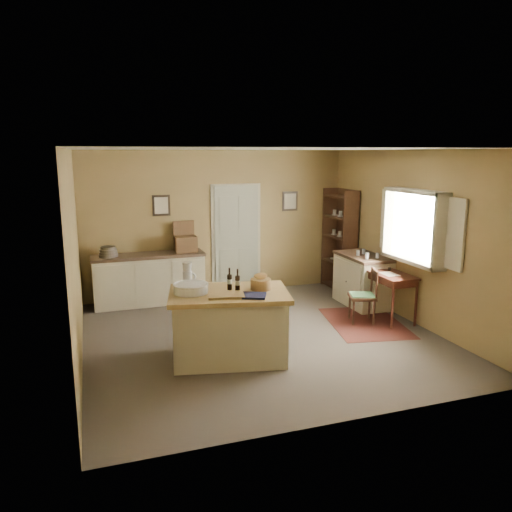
{
  "coord_description": "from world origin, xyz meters",
  "views": [
    {
      "loc": [
        -2.3,
        -6.55,
        2.66
      ],
      "look_at": [
        0.01,
        0.3,
        1.15
      ],
      "focal_mm": 35.0,
      "sensor_mm": 36.0,
      "label": 1
    }
  ],
  "objects_px": {
    "shelving_unit": "(341,240)",
    "work_island": "(229,323)",
    "desk_chair": "(362,297)",
    "sideboard": "(150,277)",
    "writing_desk": "(392,280)",
    "right_cabinet": "(362,280)"
  },
  "relations": [
    {
      "from": "shelving_unit",
      "to": "work_island",
      "type": "bearing_deg",
      "value": -139.19
    },
    {
      "from": "desk_chair",
      "to": "shelving_unit",
      "type": "height_order",
      "value": "shelving_unit"
    },
    {
      "from": "sideboard",
      "to": "work_island",
      "type": "bearing_deg",
      "value": -76.6
    },
    {
      "from": "desk_chair",
      "to": "writing_desk",
      "type": "bearing_deg",
      "value": 11.8
    },
    {
      "from": "work_island",
      "to": "writing_desk",
      "type": "xyz_separation_m",
      "value": [
        2.87,
        0.64,
        0.18
      ]
    },
    {
      "from": "writing_desk",
      "to": "sideboard",
      "type": "bearing_deg",
      "value": 148.53
    },
    {
      "from": "sideboard",
      "to": "writing_desk",
      "type": "xyz_separation_m",
      "value": [
        3.54,
        -2.17,
        0.18
      ]
    },
    {
      "from": "work_island",
      "to": "right_cabinet",
      "type": "xyz_separation_m",
      "value": [
        2.87,
        1.52,
        -0.02
      ]
    },
    {
      "from": "right_cabinet",
      "to": "shelving_unit",
      "type": "distance_m",
      "value": 1.22
    },
    {
      "from": "work_island",
      "to": "writing_desk",
      "type": "bearing_deg",
      "value": 24.56
    },
    {
      "from": "writing_desk",
      "to": "right_cabinet",
      "type": "distance_m",
      "value": 0.91
    },
    {
      "from": "work_island",
      "to": "shelving_unit",
      "type": "distance_m",
      "value": 4.03
    },
    {
      "from": "work_island",
      "to": "desk_chair",
      "type": "xyz_separation_m",
      "value": [
        2.38,
        0.7,
        -0.06
      ]
    },
    {
      "from": "work_island",
      "to": "sideboard",
      "type": "relative_size",
      "value": 0.86
    },
    {
      "from": "writing_desk",
      "to": "shelving_unit",
      "type": "relative_size",
      "value": 0.42
    },
    {
      "from": "desk_chair",
      "to": "work_island",
      "type": "bearing_deg",
      "value": -145.21
    },
    {
      "from": "sideboard",
      "to": "desk_chair",
      "type": "bearing_deg",
      "value": -34.65
    },
    {
      "from": "writing_desk",
      "to": "shelving_unit",
      "type": "height_order",
      "value": "shelving_unit"
    },
    {
      "from": "desk_chair",
      "to": "right_cabinet",
      "type": "distance_m",
      "value": 0.96
    },
    {
      "from": "writing_desk",
      "to": "shelving_unit",
      "type": "distance_m",
      "value": 2.0
    },
    {
      "from": "sideboard",
      "to": "shelving_unit",
      "type": "relative_size",
      "value": 1.0
    },
    {
      "from": "sideboard",
      "to": "right_cabinet",
      "type": "relative_size",
      "value": 1.75
    }
  ]
}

